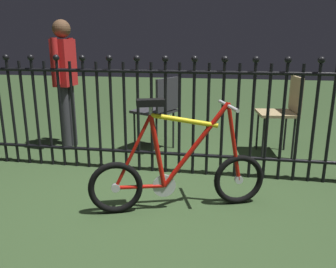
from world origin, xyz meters
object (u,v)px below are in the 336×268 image
at_px(chair_charcoal, 159,106).
at_px(person_visitor, 65,75).
at_px(bicycle, 179,173).
at_px(chair_tan, 284,107).

height_order(chair_charcoal, person_visitor, person_visitor).
height_order(bicycle, person_visitor, person_visitor).
xyz_separation_m(bicycle, chair_tan, (0.98, 1.53, 0.26)).
bearing_deg(chair_charcoal, person_visitor, -176.94).
xyz_separation_m(bicycle, person_visitor, (-1.57, 1.37, 0.60)).
relative_size(chair_tan, chair_charcoal, 1.03).
bearing_deg(chair_charcoal, bicycle, -72.84).
bearing_deg(chair_tan, person_visitor, -176.43).
bearing_deg(person_visitor, chair_charcoal, 3.06).
distance_m(bicycle, person_visitor, 2.16).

